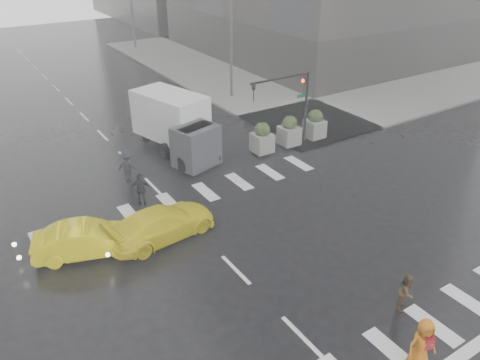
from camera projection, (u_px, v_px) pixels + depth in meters
ground at (236, 270)px, 18.13m from camera, size 120.00×120.00×0.00m
sidewalk_ne at (318, 81)px, 40.36m from camera, size 35.00×35.00×0.15m
road_markings at (236, 270)px, 18.13m from camera, size 18.00×48.00×0.01m
traffic_signal_pole at (293, 96)px, 26.84m from camera, size 4.45×0.42×4.50m
street_lamp_near at (229, 33)px, 34.31m from camera, size 2.15×0.22×9.00m
street_lamp_far at (130, 2)px, 49.13m from camera, size 2.15×0.22×9.00m
planter_west at (262, 138)px, 27.08m from camera, size 1.10×1.10×1.80m
planter_mid at (289, 131)px, 28.03m from camera, size 1.10×1.10×1.80m
planter_east at (315, 124)px, 28.99m from camera, size 1.10×1.10×1.80m
pedestrian_brown at (407, 292)px, 16.00m from camera, size 0.82×0.72×1.41m
pedestrian_orange at (422, 345)px, 13.69m from camera, size 1.04×0.86×1.83m
pedestrian_far_a at (141, 189)px, 22.04m from camera, size 1.16×1.02×1.69m
pedestrian_far_b at (128, 166)px, 24.09m from camera, size 1.26×1.23×1.76m
taxi_mid at (87, 240)px, 18.72m from camera, size 4.42×2.64×1.38m
taxi_rear at (162, 223)px, 19.75m from camera, size 4.40×2.42×1.38m
box_truck at (177, 124)px, 26.92m from camera, size 2.36×6.30×3.35m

